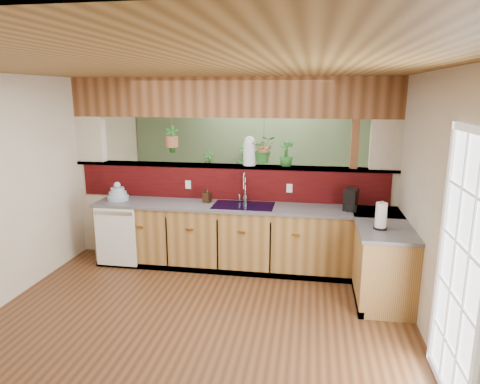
% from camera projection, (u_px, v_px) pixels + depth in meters
% --- Properties ---
extents(ground, '(4.60, 7.00, 0.01)m').
position_uv_depth(ground, '(210.00, 298.00, 5.09)').
color(ground, '#4E2D18').
rests_on(ground, ground).
extents(ceiling, '(4.60, 7.00, 0.01)m').
position_uv_depth(ceiling, '(206.00, 72.00, 4.50)').
color(ceiling, brown).
rests_on(ceiling, ground).
extents(wall_back, '(4.60, 0.02, 2.60)m').
position_uv_depth(wall_back, '(251.00, 151.00, 8.15)').
color(wall_back, beige).
rests_on(wall_back, ground).
extents(wall_left, '(0.02, 7.00, 2.60)m').
position_uv_depth(wall_left, '(23.00, 185.00, 5.16)').
color(wall_left, beige).
rests_on(wall_left, ground).
extents(wall_right, '(0.02, 7.00, 2.60)m').
position_uv_depth(wall_right, '(424.00, 200.00, 4.42)').
color(wall_right, beige).
rests_on(wall_right, ground).
extents(pass_through_partition, '(4.60, 0.21, 2.60)m').
position_uv_depth(pass_through_partition, '(232.00, 179.00, 6.11)').
color(pass_through_partition, beige).
rests_on(pass_through_partition, ground).
extents(pass_through_ledge, '(4.60, 0.21, 0.04)m').
position_uv_depth(pass_through_ledge, '(230.00, 166.00, 6.07)').
color(pass_through_ledge, brown).
rests_on(pass_through_ledge, ground).
extents(header_beam, '(4.60, 0.15, 0.55)m').
position_uv_depth(header_beam, '(230.00, 97.00, 5.86)').
color(header_beam, brown).
rests_on(header_beam, ground).
extents(sage_backwall, '(4.55, 0.02, 2.55)m').
position_uv_depth(sage_backwall, '(251.00, 151.00, 8.13)').
color(sage_backwall, '#57724E').
rests_on(sage_backwall, ground).
extents(countertop, '(4.14, 1.52, 0.90)m').
position_uv_depth(countertop, '(286.00, 242.00, 5.68)').
color(countertop, brown).
rests_on(countertop, ground).
extents(dishwasher, '(0.58, 0.03, 0.82)m').
position_uv_depth(dishwasher, '(115.00, 237.00, 5.86)').
color(dishwasher, white).
rests_on(dishwasher, ground).
extents(navy_sink, '(0.82, 0.50, 0.18)m').
position_uv_depth(navy_sink, '(243.00, 211.00, 5.80)').
color(navy_sink, black).
rests_on(navy_sink, countertop).
extents(french_door, '(0.06, 1.02, 2.16)m').
position_uv_depth(french_door, '(459.00, 274.00, 3.23)').
color(french_door, white).
rests_on(french_door, ground).
extents(faucet, '(0.18, 0.19, 0.43)m').
position_uv_depth(faucet, '(244.00, 186.00, 5.88)').
color(faucet, '#B7B7B2').
rests_on(faucet, countertop).
extents(dish_stack, '(0.30, 0.30, 0.26)m').
position_uv_depth(dish_stack, '(118.00, 194.00, 6.06)').
color(dish_stack, '#99AAC5').
rests_on(dish_stack, countertop).
extents(soap_dispenser, '(0.12, 0.12, 0.21)m').
position_uv_depth(soap_dispenser, '(207.00, 195.00, 5.92)').
color(soap_dispenser, '#372214').
rests_on(soap_dispenser, countertop).
extents(coffee_maker, '(0.15, 0.25, 0.28)m').
position_uv_depth(coffee_maker, '(351.00, 200.00, 5.53)').
color(coffee_maker, black).
rests_on(coffee_maker, countertop).
extents(paper_towel, '(0.15, 0.15, 0.32)m').
position_uv_depth(paper_towel, '(381.00, 216.00, 4.75)').
color(paper_towel, black).
rests_on(paper_towel, countertop).
extents(glass_jar, '(0.18, 0.18, 0.41)m').
position_uv_depth(glass_jar, '(250.00, 151.00, 5.98)').
color(glass_jar, silver).
rests_on(glass_jar, pass_through_ledge).
extents(ledge_plant_right, '(0.22, 0.22, 0.36)m').
position_uv_depth(ledge_plant_right, '(286.00, 153.00, 5.90)').
color(ledge_plant_right, '#215B21').
rests_on(ledge_plant_right, pass_through_ledge).
extents(hanging_plant_a, '(0.21, 0.18, 0.50)m').
position_uv_depth(hanging_plant_a, '(171.00, 131.00, 6.10)').
color(hanging_plant_a, brown).
rests_on(hanging_plant_a, header_beam).
extents(hanging_plant_b, '(0.39, 0.36, 0.55)m').
position_uv_depth(hanging_plant_b, '(264.00, 138.00, 5.90)').
color(hanging_plant_b, brown).
rests_on(hanging_plant_b, header_beam).
extents(shelving_console, '(1.38, 0.82, 0.89)m').
position_uv_depth(shelving_console, '(230.00, 194.00, 8.16)').
color(shelving_console, black).
rests_on(shelving_console, ground).
extents(shelf_plant_a, '(0.20, 0.14, 0.37)m').
position_uv_depth(shelf_plant_a, '(209.00, 161.00, 8.08)').
color(shelf_plant_a, '#215B21').
rests_on(shelf_plant_a, shelving_console).
extents(shelf_plant_b, '(0.37, 0.37, 0.50)m').
position_uv_depth(shelf_plant_b, '(245.00, 158.00, 7.95)').
color(shelf_plant_b, '#215B21').
rests_on(shelf_plant_b, shelving_console).
extents(floor_plant, '(0.85, 0.81, 0.75)m').
position_uv_depth(floor_plant, '(281.00, 210.00, 7.51)').
color(floor_plant, '#215B21').
rests_on(floor_plant, ground).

